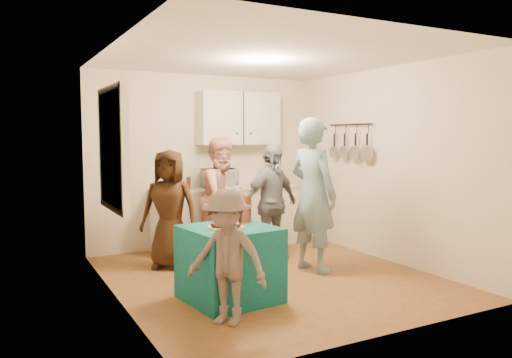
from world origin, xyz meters
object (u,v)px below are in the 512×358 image
microwave (219,178)px  woman_back_right (271,203)px  man_birthday (313,195)px  punch_jar (241,206)px  counter (226,219)px  woman_back_center (223,198)px  woman_back_left (170,209)px  child_near_left (227,257)px  party_table (230,264)px

microwave → woman_back_right: (0.29, -1.05, -0.26)m
man_birthday → punch_jar: bearing=91.5°
man_birthday → woman_back_right: man_birthday is taller
counter → woman_back_center: size_ratio=1.32×
counter → woman_back_left: size_ratio=1.45×
woman_back_right → child_near_left: bearing=-145.4°
microwave → party_table: 2.51m
woman_back_left → child_near_left: 2.12m
man_birthday → child_near_left: 2.06m
party_table → woman_back_left: (-0.14, 1.52, 0.38)m
woman_back_center → child_near_left: bearing=-136.3°
punch_jar → party_table: bearing=-136.2°
microwave → woman_back_right: woman_back_right is taller
child_near_left → counter: bearing=119.1°
woman_back_center → man_birthday: bearing=-81.6°
man_birthday → woman_back_right: (-0.22, 0.66, -0.17)m
man_birthday → counter: bearing=0.6°
party_table → punch_jar: 0.66m
punch_jar → woman_back_right: 1.33m
microwave → punch_jar: microwave is taller
man_birthday → party_table: bearing=98.2°
woman_back_left → woman_back_right: woman_back_right is taller
counter → man_birthday: man_birthday is taller
child_near_left → woman_back_right: bearing=103.9°
man_birthday → woman_back_left: size_ratio=1.26×
microwave → punch_jar: size_ratio=1.51×
punch_jar → man_birthday: 1.17m
party_table → punch_jar: punch_jar is taller
woman_back_center → woman_back_right: woman_back_center is taller
punch_jar → child_near_left: child_near_left is taller
man_birthday → woman_back_left: (-1.53, 0.98, -0.20)m
woman_back_right → microwave: bearing=89.5°
man_birthday → woman_back_center: size_ratio=1.15×
punch_jar → man_birthday: bearing=14.4°
woman_back_left → woman_back_right: size_ratio=0.96×
woman_back_left → child_near_left: bearing=-56.5°
microwave → woman_back_right: size_ratio=0.33×
woman_back_right → woman_back_center: bearing=118.0°
party_table → woman_back_right: woman_back_right is taller
punch_jar → woman_back_left: (-0.39, 1.27, -0.17)m
counter → punch_jar: punch_jar is taller
punch_jar → counter: bearing=70.1°
counter → child_near_left: (-1.28, -2.83, 0.18)m
party_table → woman_back_left: bearing=95.2°
child_near_left → punch_jar: bearing=109.8°
counter → party_table: 2.46m
microwave → counter: bearing=10.6°
woman_back_center → microwave: bearing=48.4°
woman_back_center → counter: bearing=39.4°
microwave → child_near_left: 3.10m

